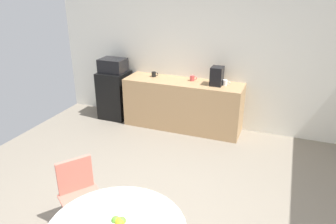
% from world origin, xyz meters
% --- Properties ---
extents(wall_back, '(6.00, 0.10, 2.60)m').
position_xyz_m(wall_back, '(0.00, 3.00, 1.30)').
color(wall_back, white).
rests_on(wall_back, ground_plane).
extents(counter_block, '(2.15, 0.60, 0.90)m').
position_xyz_m(counter_block, '(-0.39, 2.65, 0.45)').
color(counter_block, tan).
rests_on(counter_block, ground_plane).
extents(mini_fridge, '(0.54, 0.54, 0.93)m').
position_xyz_m(mini_fridge, '(-1.82, 2.65, 0.46)').
color(mini_fridge, black).
rests_on(mini_fridge, ground_plane).
extents(microwave, '(0.48, 0.38, 0.26)m').
position_xyz_m(microwave, '(-1.82, 2.65, 1.06)').
color(microwave, black).
rests_on(microwave, mini_fridge).
extents(chair_coral, '(0.59, 0.59, 0.83)m').
position_xyz_m(chair_coral, '(-0.58, -0.25, 0.52)').
color(chair_coral, silver).
rests_on(chair_coral, ground_plane).
extents(fruit_bowl, '(0.27, 0.27, 0.11)m').
position_xyz_m(fruit_bowl, '(0.24, -0.81, 0.78)').
color(fruit_bowl, silver).
rests_on(fruit_bowl, round_table).
extents(mug_white, '(0.13, 0.08, 0.09)m').
position_xyz_m(mug_white, '(-0.99, 2.73, 0.95)').
color(mug_white, black).
rests_on(mug_white, counter_block).
extents(mug_green, '(0.13, 0.08, 0.09)m').
position_xyz_m(mug_green, '(0.35, 2.69, 0.95)').
color(mug_green, white).
rests_on(mug_green, counter_block).
extents(mug_red, '(0.13, 0.08, 0.09)m').
position_xyz_m(mug_red, '(-0.25, 2.74, 0.95)').
color(mug_red, '#D84C4C').
rests_on(mug_red, counter_block).
extents(coffee_maker, '(0.20, 0.24, 0.32)m').
position_xyz_m(coffee_maker, '(0.21, 2.65, 1.06)').
color(coffee_maker, black).
rests_on(coffee_maker, counter_block).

